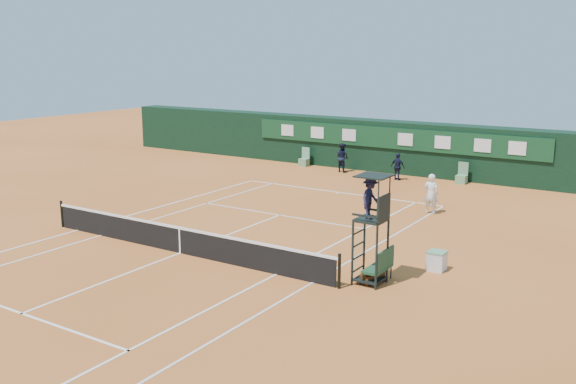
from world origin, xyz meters
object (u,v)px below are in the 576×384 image
object	(u,v)px
tennis_net	(180,239)
umpire_chair	(371,206)
cooler	(437,261)
player_bench	(381,264)
player	(431,194)

from	to	relation	value
tennis_net	umpire_chair	world-z (taller)	umpire_chair
cooler	tennis_net	bearing A→B (deg)	-158.91
tennis_net	cooler	xyz separation A→B (m)	(8.30, 3.20, -0.18)
player_bench	player	bearing A→B (deg)	101.19
tennis_net	player_bench	size ratio (longest dim) A/B	10.75
tennis_net	player	size ratio (longest dim) A/B	7.18
player_bench	player	world-z (taller)	player
cooler	player	size ratio (longest dim) A/B	0.36
umpire_chair	tennis_net	bearing A→B (deg)	-172.73
tennis_net	player	xyz separation A→B (m)	(5.44, 10.25, 0.39)
umpire_chair	cooler	size ratio (longest dim) A/B	5.30
player_bench	cooler	world-z (taller)	player_bench
player_bench	cooler	distance (m)	2.34
umpire_chair	player_bench	world-z (taller)	umpire_chair
tennis_net	player	world-z (taller)	player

